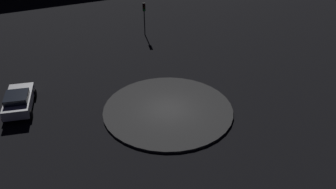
% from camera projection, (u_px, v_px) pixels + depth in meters
% --- Properties ---
extents(ground_plane, '(118.84, 118.84, 0.00)m').
position_uv_depth(ground_plane, '(168.00, 111.00, 26.89)').
color(ground_plane, black).
extents(roundabout_island, '(9.99, 9.99, 0.16)m').
position_uv_depth(roundabout_island, '(168.00, 110.00, 26.85)').
color(roundabout_island, '#383838').
rests_on(roundabout_island, ground_plane).
extents(car_white, '(4.43, 2.55, 1.53)m').
position_uv_depth(car_white, '(19.00, 100.00, 26.64)').
color(car_white, white).
rests_on(car_white, ground_plane).
extents(traffic_light_west, '(0.38, 0.33, 3.70)m').
position_uv_depth(traffic_light_west, '(144.00, 12.00, 38.60)').
color(traffic_light_west, '#2D2D2D').
rests_on(traffic_light_west, ground_plane).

